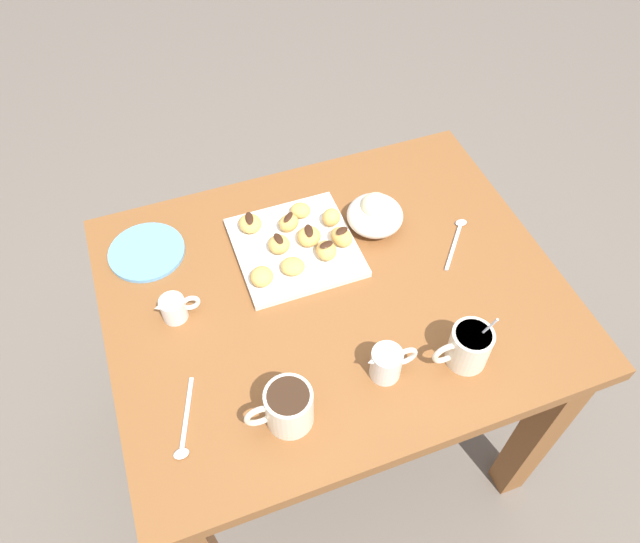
{
  "coord_description": "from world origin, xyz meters",
  "views": [
    {
      "loc": [
        0.29,
        0.71,
        1.76
      ],
      "look_at": [
        0.02,
        -0.04,
        0.74
      ],
      "focal_mm": 33.84,
      "sensor_mm": 36.0,
      "label": 1
    }
  ],
  "objects_px": {
    "beignet_1": "(309,236)",
    "saucer_sky_left": "(147,252)",
    "beignet_7": "(262,277)",
    "beignet_8": "(342,237)",
    "beignet_2": "(279,244)",
    "beignet_3": "(250,224)",
    "coffee_mug_cream_right": "(288,407)",
    "beignet_5": "(293,266)",
    "beignet_4": "(289,223)",
    "cream_pitcher_white": "(387,362)",
    "ice_cream_bowl": "(375,214)",
    "beignet_0": "(331,217)",
    "beignet_6": "(326,250)",
    "chocolate_sauce_pitcher": "(174,308)",
    "coffee_mug_cream_left": "(468,346)",
    "dining_table": "(333,323)",
    "pastry_plate_square": "(295,247)",
    "beignet_9": "(302,210)"
  },
  "relations": [
    {
      "from": "ice_cream_bowl",
      "to": "beignet_3",
      "type": "xyz_separation_m",
      "value": [
        0.28,
        -0.08,
        -0.01
      ]
    },
    {
      "from": "beignet_6",
      "to": "coffee_mug_cream_right",
      "type": "bearing_deg",
      "value": 59.09
    },
    {
      "from": "cream_pitcher_white",
      "to": "beignet_9",
      "type": "bearing_deg",
      "value": -87.52
    },
    {
      "from": "saucer_sky_left",
      "to": "beignet_6",
      "type": "height_order",
      "value": "beignet_6"
    },
    {
      "from": "saucer_sky_left",
      "to": "coffee_mug_cream_right",
      "type": "bearing_deg",
      "value": 109.75
    },
    {
      "from": "beignet_3",
      "to": "beignet_6",
      "type": "relative_size",
      "value": 1.09
    },
    {
      "from": "coffee_mug_cream_right",
      "to": "beignet_2",
      "type": "distance_m",
      "value": 0.4
    },
    {
      "from": "saucer_sky_left",
      "to": "beignet_3",
      "type": "bearing_deg",
      "value": 174.69
    },
    {
      "from": "ice_cream_bowl",
      "to": "beignet_2",
      "type": "xyz_separation_m",
      "value": [
        0.23,
        0.01,
        -0.01
      ]
    },
    {
      "from": "chocolate_sauce_pitcher",
      "to": "beignet_1",
      "type": "distance_m",
      "value": 0.33
    },
    {
      "from": "beignet_5",
      "to": "beignet_3",
      "type": "bearing_deg",
      "value": -70.92
    },
    {
      "from": "beignet_0",
      "to": "beignet_4",
      "type": "relative_size",
      "value": 0.94
    },
    {
      "from": "coffee_mug_cream_left",
      "to": "beignet_3",
      "type": "distance_m",
      "value": 0.55
    },
    {
      "from": "chocolate_sauce_pitcher",
      "to": "beignet_6",
      "type": "bearing_deg",
      "value": -174.63
    },
    {
      "from": "beignet_0",
      "to": "beignet_9",
      "type": "xyz_separation_m",
      "value": [
        0.05,
        -0.05,
        -0.0
      ]
    },
    {
      "from": "beignet_9",
      "to": "beignet_1",
      "type": "bearing_deg",
      "value": 82.04
    },
    {
      "from": "cream_pitcher_white",
      "to": "beignet_7",
      "type": "bearing_deg",
      "value": -60.1
    },
    {
      "from": "coffee_mug_cream_right",
      "to": "cream_pitcher_white",
      "type": "relative_size",
      "value": 1.22
    },
    {
      "from": "coffee_mug_cream_right",
      "to": "beignet_7",
      "type": "height_order",
      "value": "coffee_mug_cream_right"
    },
    {
      "from": "coffee_mug_cream_right",
      "to": "cream_pitcher_white",
      "type": "distance_m",
      "value": 0.21
    },
    {
      "from": "ice_cream_bowl",
      "to": "beignet_7",
      "type": "height_order",
      "value": "ice_cream_bowl"
    },
    {
      "from": "beignet_4",
      "to": "beignet_6",
      "type": "distance_m",
      "value": 0.12
    },
    {
      "from": "dining_table",
      "to": "beignet_7",
      "type": "relative_size",
      "value": 18.63
    },
    {
      "from": "coffee_mug_cream_left",
      "to": "beignet_9",
      "type": "bearing_deg",
      "value": -69.24
    },
    {
      "from": "dining_table",
      "to": "cream_pitcher_white",
      "type": "relative_size",
      "value": 9.23
    },
    {
      "from": "ice_cream_bowl",
      "to": "beignet_1",
      "type": "height_order",
      "value": "ice_cream_bowl"
    },
    {
      "from": "dining_table",
      "to": "chocolate_sauce_pitcher",
      "type": "distance_m",
      "value": 0.37
    },
    {
      "from": "pastry_plate_square",
      "to": "beignet_8",
      "type": "relative_size",
      "value": 4.75
    },
    {
      "from": "saucer_sky_left",
      "to": "beignet_2",
      "type": "relative_size",
      "value": 3.48
    },
    {
      "from": "beignet_3",
      "to": "beignet_7",
      "type": "height_order",
      "value": "beignet_7"
    },
    {
      "from": "chocolate_sauce_pitcher",
      "to": "ice_cream_bowl",
      "type": "bearing_deg",
      "value": -169.38
    },
    {
      "from": "beignet_6",
      "to": "ice_cream_bowl",
      "type": "bearing_deg",
      "value": -157.43
    },
    {
      "from": "coffee_mug_cream_right",
      "to": "beignet_2",
      "type": "xyz_separation_m",
      "value": [
        -0.11,
        -0.38,
        -0.02
      ]
    },
    {
      "from": "coffee_mug_cream_right",
      "to": "beignet_5",
      "type": "height_order",
      "value": "coffee_mug_cream_right"
    },
    {
      "from": "coffee_mug_cream_left",
      "to": "cream_pitcher_white",
      "type": "height_order",
      "value": "coffee_mug_cream_left"
    },
    {
      "from": "beignet_3",
      "to": "beignet_7",
      "type": "distance_m",
      "value": 0.16
    },
    {
      "from": "beignet_1",
      "to": "saucer_sky_left",
      "type": "bearing_deg",
      "value": -16.81
    },
    {
      "from": "coffee_mug_cream_left",
      "to": "dining_table",
      "type": "bearing_deg",
      "value": -54.22
    },
    {
      "from": "beignet_7",
      "to": "beignet_8",
      "type": "distance_m",
      "value": 0.2
    },
    {
      "from": "beignet_9",
      "to": "beignet_4",
      "type": "bearing_deg",
      "value": 36.56
    },
    {
      "from": "beignet_4",
      "to": "beignet_5",
      "type": "height_order",
      "value": "beignet_4"
    },
    {
      "from": "chocolate_sauce_pitcher",
      "to": "beignet_4",
      "type": "relative_size",
      "value": 1.89
    },
    {
      "from": "coffee_mug_cream_right",
      "to": "beignet_8",
      "type": "distance_m",
      "value": 0.43
    },
    {
      "from": "beignet_6",
      "to": "pastry_plate_square",
      "type": "bearing_deg",
      "value": -44.61
    },
    {
      "from": "coffee_mug_cream_left",
      "to": "beignet_0",
      "type": "relative_size",
      "value": 3.02
    },
    {
      "from": "beignet_3",
      "to": "beignet_7",
      "type": "bearing_deg",
      "value": 82.9
    },
    {
      "from": "beignet_2",
      "to": "beignet_6",
      "type": "height_order",
      "value": "same"
    },
    {
      "from": "beignet_2",
      "to": "dining_table",
      "type": "bearing_deg",
      "value": 121.02
    },
    {
      "from": "beignet_6",
      "to": "dining_table",
      "type": "bearing_deg",
      "value": 81.32
    },
    {
      "from": "beignet_8",
      "to": "saucer_sky_left",
      "type": "bearing_deg",
      "value": -17.82
    }
  ]
}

